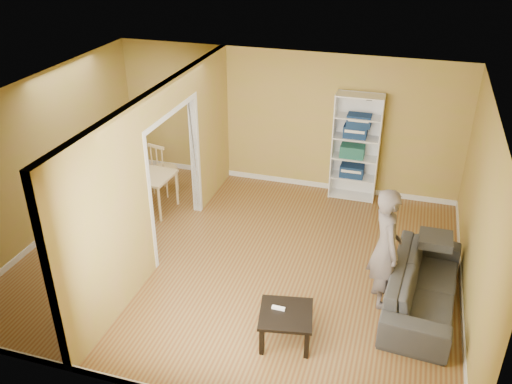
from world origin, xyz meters
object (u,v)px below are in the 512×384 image
person (387,238)px  chair_left (106,175)px  chair_near (126,199)px  chair_far (164,167)px  coffee_table (286,317)px  bookshelf (356,147)px  dining_table (142,177)px  sofa (424,280)px

person → chair_left: person is taller
chair_near → chair_far: (0.10, 1.28, 0.03)m
coffee_table → chair_near: (-3.24, 1.93, 0.13)m
person → chair_near: bearing=58.6°
chair_near → chair_far: bearing=105.3°
chair_left → bookshelf: bearing=90.0°
coffee_table → chair_far: chair_far is taller
dining_table → bookshelf: bearing=24.0°
sofa → chair_near: chair_near is taller
person → chair_far: bearing=42.8°
bookshelf → dining_table: (-3.51, -1.56, -0.38)m
sofa → dining_table: bearing=79.0°
bookshelf → chair_left: bookshelf is taller
sofa → person: person is taller
bookshelf → dining_table: bearing=-156.0°
person → coffee_table: (-1.05, -1.14, -0.64)m
coffee_table → dining_table: size_ratio=0.59×
person → dining_table: 4.54m
person → chair_far: size_ratio=1.95×
chair_left → chair_far: (0.87, 0.61, 0.00)m
coffee_table → chair_far: bearing=134.4°
sofa → chair_left: chair_left is taller
chair_left → dining_table: bearing=66.3°
bookshelf → chair_left: 4.56m
bookshelf → coffee_table: bookshelf is taller
person → chair_near: size_ratio=2.05×
dining_table → coffee_table: bearing=-38.0°
chair_near → chair_far: size_ratio=0.95×
coffee_table → chair_left: bearing=147.1°
sofa → dining_table: (-4.86, 1.34, 0.19)m
dining_table → chair_near: chair_near is taller
sofa → bookshelf: bookshelf is taller
sofa → bookshelf: 3.25m
dining_table → chair_far: 0.68m
chair_left → sofa: bearing=56.6°
chair_left → chair_near: chair_left is taller
chair_far → bookshelf: bearing=-151.4°
bookshelf → chair_far: size_ratio=1.91×
dining_table → chair_far: chair_far is taller
bookshelf → chair_far: bookshelf is taller
person → bookshelf: person is taller
sofa → person: bearing=100.4°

